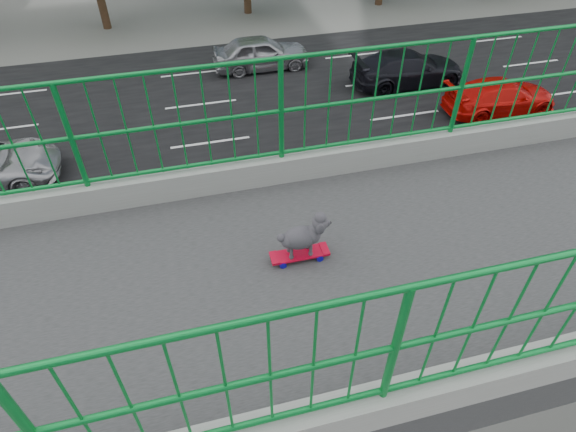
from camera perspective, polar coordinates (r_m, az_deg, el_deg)
The scene contains 11 objects.
road at distance 18.88m, azimuth -9.10°, elevation 8.50°, with size 18.00×90.00×0.02m, color black.
footbridge at distance 5.90m, azimuth 2.85°, elevation -17.86°, with size 3.00×24.00×7.00m.
railing at distance 4.29m, azimuth 3.75°, elevation -4.42°, with size 3.00×24.00×1.42m.
skateboard at distance 4.49m, azimuth 1.37°, elevation -4.55°, with size 0.17×0.55×0.07m.
poodle at distance 4.33m, azimuth 1.76°, elevation -2.31°, with size 0.21×0.50×0.41m.
car_0 at distance 13.57m, azimuth 6.85°, elevation -3.07°, with size 1.77×4.40×1.50m, color #9C9CA1.
car_3 at distance 23.11m, azimuth 13.89°, elevation 16.49°, with size 2.07×5.10×1.48m, color black.
car_4 at distance 23.98m, azimuth -3.20°, elevation 18.63°, with size 1.80×4.48×1.53m, color #9C9CA1.
car_5 at distance 13.21m, azimuth -0.17°, elevation -4.54°, with size 1.49×4.28×1.41m, color black.
car_6 at distance 16.75m, azimuth 11.90°, elevation 5.98°, with size 2.22×4.82×1.34m, color red.
car_7 at distance 22.10m, azimuth 23.71°, elevation 12.74°, with size 1.90×4.68×1.36m, color red.
Camera 1 is at (2.78, -1.00, 10.33)m, focal length 30.25 mm.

